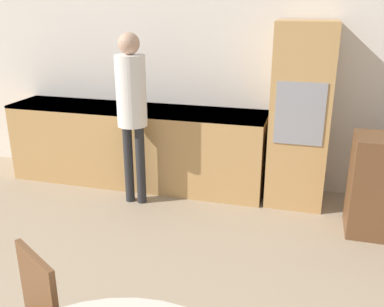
# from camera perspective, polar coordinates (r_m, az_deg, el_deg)

# --- Properties ---
(wall_back) EXTENTS (6.87, 0.05, 2.60)m
(wall_back) POSITION_cam_1_polar(r_m,az_deg,el_deg) (4.76, 6.54, 10.90)
(wall_back) COLOR silver
(wall_back) RESTS_ON ground_plane
(kitchen_counter) EXTENTS (2.93, 0.60, 0.90)m
(kitchen_counter) POSITION_cam_1_polar(r_m,az_deg,el_deg) (4.94, -7.45, 1.16)
(kitchen_counter) COLOR tan
(kitchen_counter) RESTS_ON ground_plane
(oven_unit) EXTENTS (0.57, 0.59, 1.84)m
(oven_unit) POSITION_cam_1_polar(r_m,az_deg,el_deg) (4.45, 14.20, 4.87)
(oven_unit) COLOR tan
(oven_unit) RESTS_ON ground_plane
(person_standing) EXTENTS (0.30, 0.30, 1.74)m
(person_standing) POSITION_cam_1_polar(r_m,az_deg,el_deg) (4.27, -8.07, 7.10)
(person_standing) COLOR #262628
(person_standing) RESTS_ON ground_plane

